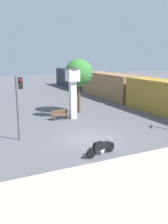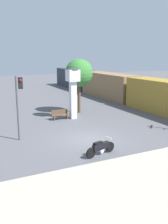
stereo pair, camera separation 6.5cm
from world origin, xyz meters
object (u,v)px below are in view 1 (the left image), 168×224
motorcycle (101,148)px  clock_tower (73,85)px  bench (60,114)px  traffic_light (19,97)px  street_tree (79,73)px  freight_train (108,85)px

motorcycle → clock_tower: bearing=63.6°
motorcycle → bench: bearing=71.7°
traffic_light → street_tree: 9.60m
freight_train → traffic_light: size_ratio=7.81×
freight_train → clock_tower: bearing=-136.0°
motorcycle → bench: motorcycle is taller
motorcycle → bench: size_ratio=1.36×
bench → clock_tower: bearing=-6.2°
motorcycle → freight_train: freight_train is taller
clock_tower → bench: bearing=173.8°
freight_train → street_tree: street_tree is taller
street_tree → traffic_light: bearing=-140.6°
clock_tower → bench: clock_tower is taller
motorcycle → traffic_light: traffic_light is taller
freight_train → traffic_light: 20.23m
street_tree → bench: size_ratio=3.49×
motorcycle → clock_tower: size_ratio=0.45×
clock_tower → freight_train: size_ratio=0.14×
freight_train → bench: 14.05m
traffic_light → motorcycle: bearing=-52.9°
street_tree → clock_tower: bearing=-127.9°
freight_train → motorcycle: bearing=-122.5°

